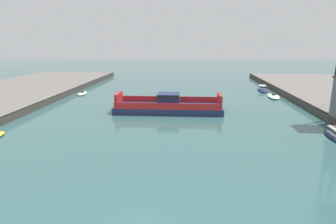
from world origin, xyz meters
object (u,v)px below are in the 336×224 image
object	(u,v)px
chain_ferry	(169,106)
moored_boat_far_left	(83,93)
moored_boat_far_right	(263,89)
moored_boat_near_left	(274,96)

from	to	relation	value
chain_ferry	moored_boat_far_left	xyz separation A→B (m)	(-21.98, 16.47, -0.83)
chain_ferry	moored_boat_far_right	size ratio (longest dim) A/B	2.67
chain_ferry	moored_boat_near_left	size ratio (longest dim) A/B	2.71
moored_boat_far_left	moored_boat_near_left	bearing A→B (deg)	-1.35
moored_boat_near_left	moored_boat_far_left	xyz separation A→B (m)	(-44.83, 1.05, -0.06)
moored_boat_near_left	moored_boat_far_left	bearing A→B (deg)	178.65
chain_ferry	moored_boat_far_right	bearing A→B (deg)	47.65
moored_boat_near_left	moored_boat_far_left	size ratio (longest dim) A/B	1.29
chain_ferry	moored_boat_far_right	world-z (taller)	chain_ferry
chain_ferry	moored_boat_near_left	world-z (taller)	chain_ferry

